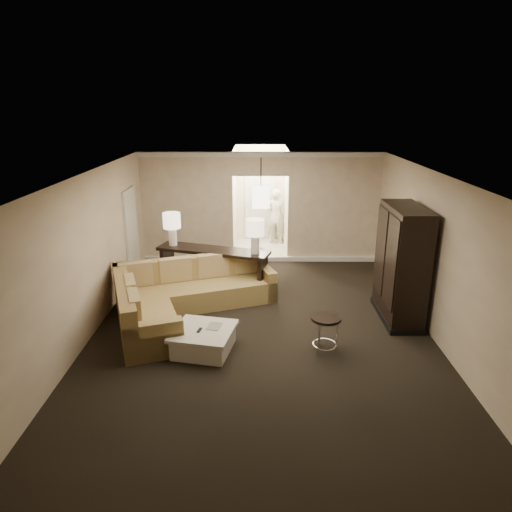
{
  "coord_description": "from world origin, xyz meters",
  "views": [
    {
      "loc": [
        -0.07,
        -7.3,
        3.91
      ],
      "look_at": [
        -0.1,
        1.2,
        1.06
      ],
      "focal_mm": 32.0,
      "sensor_mm": 36.0,
      "label": 1
    }
  ],
  "objects_px": {
    "coffee_table": "(204,340)",
    "console_table": "(214,266)",
    "sectional_sofa": "(182,296)",
    "person": "(276,213)",
    "armoire": "(401,266)",
    "drink_table": "(326,327)"
  },
  "relations": [
    {
      "from": "coffee_table",
      "to": "console_table",
      "type": "height_order",
      "value": "console_table"
    },
    {
      "from": "sectional_sofa",
      "to": "drink_table",
      "type": "distance_m",
      "value": 2.93
    },
    {
      "from": "console_table",
      "to": "armoire",
      "type": "xyz_separation_m",
      "value": [
        3.62,
        -1.33,
        0.47
      ]
    },
    {
      "from": "drink_table",
      "to": "person",
      "type": "distance_m",
      "value": 6.23
    },
    {
      "from": "sectional_sofa",
      "to": "person",
      "type": "xyz_separation_m",
      "value": [
        1.99,
        4.81,
        0.51
      ]
    },
    {
      "from": "sectional_sofa",
      "to": "console_table",
      "type": "bearing_deg",
      "value": 47.43
    },
    {
      "from": "drink_table",
      "to": "person",
      "type": "height_order",
      "value": "person"
    },
    {
      "from": "console_table",
      "to": "armoire",
      "type": "bearing_deg",
      "value": -2.99
    },
    {
      "from": "coffee_table",
      "to": "drink_table",
      "type": "bearing_deg",
      "value": 0.31
    },
    {
      "from": "coffee_table",
      "to": "armoire",
      "type": "height_order",
      "value": "armoire"
    },
    {
      "from": "coffee_table",
      "to": "console_table",
      "type": "bearing_deg",
      "value": 91.47
    },
    {
      "from": "sectional_sofa",
      "to": "armoire",
      "type": "height_order",
      "value": "armoire"
    },
    {
      "from": "sectional_sofa",
      "to": "console_table",
      "type": "relative_size",
      "value": 1.33
    },
    {
      "from": "coffee_table",
      "to": "person",
      "type": "bearing_deg",
      "value": 77.18
    },
    {
      "from": "console_table",
      "to": "person",
      "type": "xyz_separation_m",
      "value": [
        1.48,
        3.6,
        0.32
      ]
    },
    {
      "from": "coffee_table",
      "to": "person",
      "type": "relative_size",
      "value": 0.64
    },
    {
      "from": "person",
      "to": "armoire",
      "type": "bearing_deg",
      "value": 120.51
    },
    {
      "from": "sectional_sofa",
      "to": "coffee_table",
      "type": "distance_m",
      "value": 1.51
    },
    {
      "from": "sectional_sofa",
      "to": "person",
      "type": "bearing_deg",
      "value": 47.9
    },
    {
      "from": "sectional_sofa",
      "to": "armoire",
      "type": "distance_m",
      "value": 4.18
    },
    {
      "from": "sectional_sofa",
      "to": "coffee_table",
      "type": "xyz_separation_m",
      "value": [
        0.58,
        -1.39,
        -0.18
      ]
    },
    {
      "from": "console_table",
      "to": "person",
      "type": "relative_size",
      "value": 1.41
    }
  ]
}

